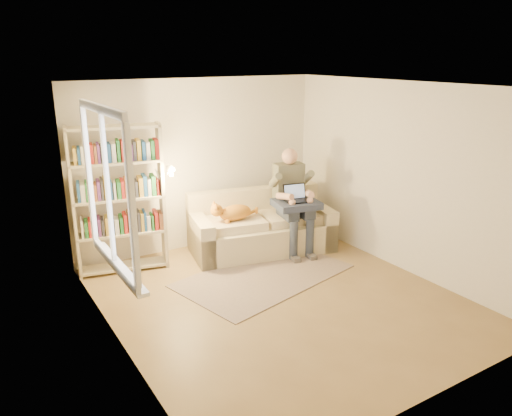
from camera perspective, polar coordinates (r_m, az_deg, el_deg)
floor at (r=6.35m, az=2.80°, el=-10.33°), size 4.50×4.50×0.00m
ceiling at (r=5.64m, az=3.20°, el=13.79°), size 4.00×4.50×0.02m
wall_left at (r=5.05m, az=-16.05°, el=-2.39°), size 0.02×4.50×2.60m
wall_right at (r=7.16m, az=16.30°, el=3.33°), size 0.02×4.50×2.60m
wall_back at (r=7.76m, az=-6.53°, el=4.96°), size 4.00×0.02×2.60m
wall_front at (r=4.32m, az=20.31°, el=-6.20°), size 4.00×0.02×2.60m
window at (r=5.22m, az=-16.18°, el=-0.88°), size 0.12×1.52×1.69m
sofa at (r=7.72m, az=0.55°, el=-2.46°), size 2.30×1.39×0.91m
person at (r=7.58m, az=4.17°, el=1.48°), size 0.56×0.77×1.58m
cat at (r=7.32m, az=-2.91°, el=-0.53°), size 0.79×0.37×0.28m
blanket at (r=7.48m, az=4.95°, el=0.49°), size 0.74×0.65×0.10m
laptop at (r=7.46m, az=4.94°, el=1.33°), size 0.41×0.36×0.31m
bookshelf at (r=7.01m, az=-15.43°, el=1.72°), size 1.35×0.64×2.06m
rug at (r=6.94m, az=0.92°, el=-7.72°), size 2.57×1.86×0.01m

